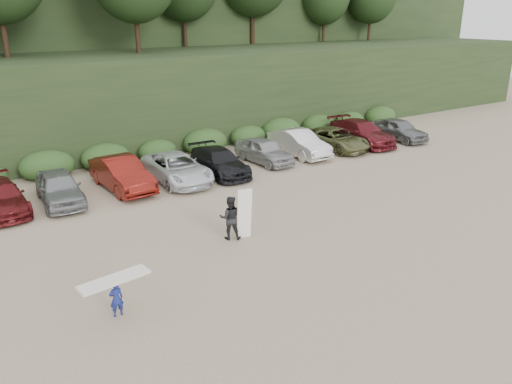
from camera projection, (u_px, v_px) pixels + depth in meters
ground at (278, 250)px, 19.16m from camera, size 120.00×120.00×0.00m
parked_cars at (185, 165)px, 27.26m from camera, size 36.82×6.03×1.65m
child_surfer at (115, 290)px, 14.76m from camera, size 2.18×0.87×1.27m
adult_surfer at (231, 217)px, 19.90m from camera, size 1.35×1.04×2.13m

